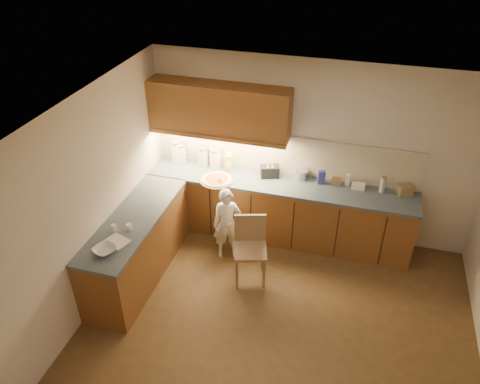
# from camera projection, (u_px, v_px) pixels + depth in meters

# --- Properties ---
(room) EXTENTS (4.54, 4.50, 2.62)m
(room) POSITION_uv_depth(u_px,v_px,m) (284.00, 211.00, 4.61)
(room) COLOR #523A1C
(room) RESTS_ON ground
(l_counter) EXTENTS (3.77, 2.62, 0.92)m
(l_counter) POSITION_uv_depth(u_px,v_px,m) (232.00, 221.00, 6.50)
(l_counter) COLOR brown
(l_counter) RESTS_ON ground
(backsplash) EXTENTS (3.75, 0.02, 0.58)m
(backsplash) POSITION_uv_depth(u_px,v_px,m) (284.00, 155.00, 6.55)
(backsplash) COLOR beige
(backsplash) RESTS_ON l_counter
(upper_cabinets) EXTENTS (1.95, 0.36, 0.73)m
(upper_cabinets) POSITION_uv_depth(u_px,v_px,m) (219.00, 110.00, 6.28)
(upper_cabinets) COLOR brown
(upper_cabinets) RESTS_ON ground
(pizza_on_board) EXTENTS (0.46, 0.46, 0.19)m
(pizza_on_board) POSITION_uv_depth(u_px,v_px,m) (217.00, 180.00, 6.50)
(pizza_on_board) COLOR tan
(pizza_on_board) RESTS_ON l_counter
(child) EXTENTS (0.45, 0.38, 1.06)m
(child) POSITION_uv_depth(u_px,v_px,m) (227.00, 224.00, 6.33)
(child) COLOR white
(child) RESTS_ON ground
(wooden_chair) EXTENTS (0.51, 0.51, 0.90)m
(wooden_chair) POSITION_uv_depth(u_px,v_px,m) (250.00, 244.00, 5.98)
(wooden_chair) COLOR #A58457
(wooden_chair) RESTS_ON ground
(mixing_bowl) EXTENTS (0.32, 0.32, 0.06)m
(mixing_bowl) POSITION_uv_depth(u_px,v_px,m) (105.00, 250.00, 5.23)
(mixing_bowl) COLOR silver
(mixing_bowl) RESTS_ON l_counter
(canister_a) EXTENTS (0.17, 0.17, 0.34)m
(canister_a) POSITION_uv_depth(u_px,v_px,m) (177.00, 151.00, 6.88)
(canister_a) COLOR white
(canister_a) RESTS_ON l_counter
(canister_b) EXTENTS (0.17, 0.17, 0.29)m
(canister_b) POSITION_uv_depth(u_px,v_px,m) (180.00, 153.00, 6.90)
(canister_b) COLOR silver
(canister_b) RESTS_ON l_counter
(canister_c) EXTENTS (0.16, 0.16, 0.30)m
(canister_c) POSITION_uv_depth(u_px,v_px,m) (203.00, 156.00, 6.81)
(canister_c) COLOR silver
(canister_c) RESTS_ON l_counter
(canister_d) EXTENTS (0.18, 0.18, 0.29)m
(canister_d) POSITION_uv_depth(u_px,v_px,m) (215.00, 157.00, 6.78)
(canister_d) COLOR white
(canister_d) RESTS_ON l_counter
(oil_jug) EXTENTS (0.11, 0.09, 0.29)m
(oil_jug) POSITION_uv_depth(u_px,v_px,m) (229.00, 162.00, 6.68)
(oil_jug) COLOR gold
(oil_jug) RESTS_ON l_counter
(toaster) EXTENTS (0.29, 0.23, 0.17)m
(toaster) POSITION_uv_depth(u_px,v_px,m) (270.00, 171.00, 6.57)
(toaster) COLOR black
(toaster) RESTS_ON l_counter
(steel_pot) EXTENTS (0.18, 0.18, 0.14)m
(steel_pot) POSITION_uv_depth(u_px,v_px,m) (301.00, 174.00, 6.53)
(steel_pot) COLOR silver
(steel_pot) RESTS_ON l_counter
(blue_box) EXTENTS (0.11, 0.09, 0.20)m
(blue_box) POSITION_uv_depth(u_px,v_px,m) (322.00, 177.00, 6.41)
(blue_box) COLOR #33429B
(blue_box) RESTS_ON l_counter
(card_box_a) EXTENTS (0.13, 0.10, 0.09)m
(card_box_a) POSITION_uv_depth(u_px,v_px,m) (337.00, 181.00, 6.42)
(card_box_a) COLOR #977351
(card_box_a) RESTS_ON l_counter
(white_bottle) EXTENTS (0.06, 0.06, 0.17)m
(white_bottle) POSITION_uv_depth(u_px,v_px,m) (348.00, 180.00, 6.38)
(white_bottle) COLOR white
(white_bottle) RESTS_ON l_counter
(flat_pack) EXTENTS (0.18, 0.13, 0.07)m
(flat_pack) POSITION_uv_depth(u_px,v_px,m) (358.00, 186.00, 6.34)
(flat_pack) COLOR white
(flat_pack) RESTS_ON l_counter
(tall_jar) EXTENTS (0.07, 0.07, 0.23)m
(tall_jar) POSITION_uv_depth(u_px,v_px,m) (383.00, 184.00, 6.22)
(tall_jar) COLOR silver
(tall_jar) RESTS_ON l_counter
(card_box_b) EXTENTS (0.22, 0.20, 0.14)m
(card_box_b) POSITION_uv_depth(u_px,v_px,m) (405.00, 190.00, 6.19)
(card_box_b) COLOR #967B51
(card_box_b) RESTS_ON l_counter
(dough_cloth) EXTENTS (0.32, 0.28, 0.02)m
(dough_cloth) POSITION_uv_depth(u_px,v_px,m) (117.00, 241.00, 5.39)
(dough_cloth) COLOR silver
(dough_cloth) RESTS_ON l_counter
(spice_jar_a) EXTENTS (0.08, 0.08, 0.08)m
(spice_jar_a) POSITION_uv_depth(u_px,v_px,m) (114.00, 228.00, 5.56)
(spice_jar_a) COLOR white
(spice_jar_a) RESTS_ON l_counter
(spice_jar_b) EXTENTS (0.08, 0.08, 0.08)m
(spice_jar_b) POSITION_uv_depth(u_px,v_px,m) (129.00, 227.00, 5.56)
(spice_jar_b) COLOR white
(spice_jar_b) RESTS_ON l_counter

